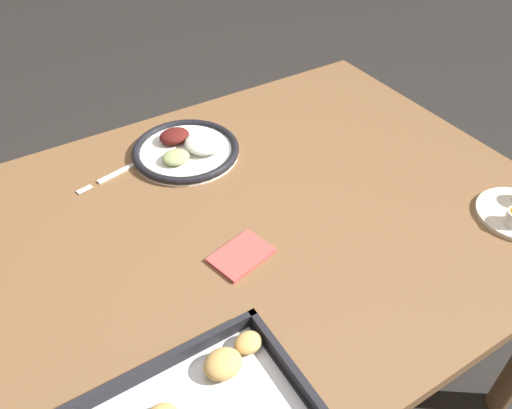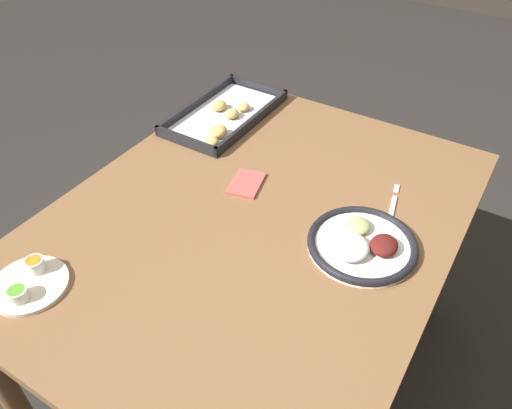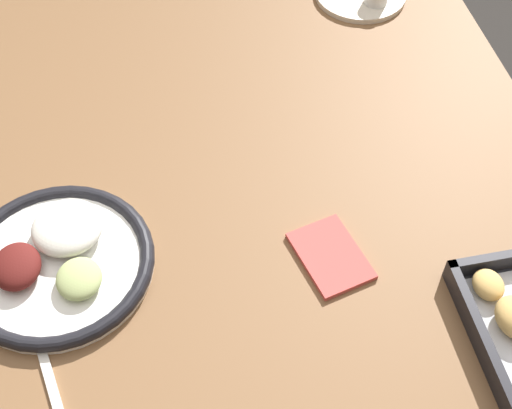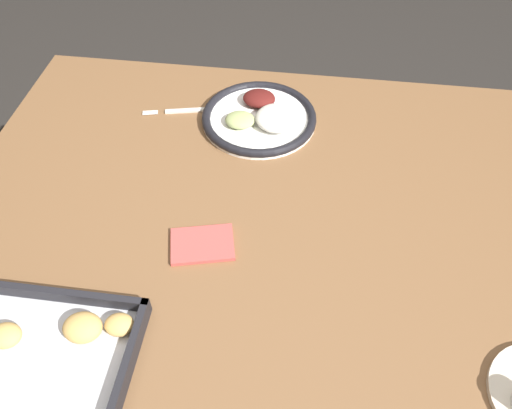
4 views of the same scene
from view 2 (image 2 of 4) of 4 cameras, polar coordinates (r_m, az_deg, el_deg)
The scene contains 7 objects.
ground_plane at distance 1.84m, azimuth -0.22°, elevation -18.28°, with size 8.00×8.00×0.00m, color #282623.
dining_table at distance 1.34m, azimuth -0.29°, elevation -4.31°, with size 1.24×0.96×0.72m.
dinner_plate at distance 1.21m, azimuth 11.97°, elevation -4.43°, with size 0.26×0.26×0.05m.
fork at distance 1.33m, azimuth 15.24°, elevation -0.77°, with size 0.21×0.06×0.00m.
saucer_plate at distance 1.21m, azimuth -24.55°, elevation -8.17°, with size 0.17×0.17×0.04m.
baking_tray at distance 1.66m, azimuth -3.62°, elevation 10.14°, with size 0.43×0.23×0.04m.
napkin at distance 1.38m, azimuth -1.12°, elevation 2.43°, with size 0.13×0.11×0.01m.
Camera 2 is at (-0.80, -0.51, 1.57)m, focal length 35.00 mm.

